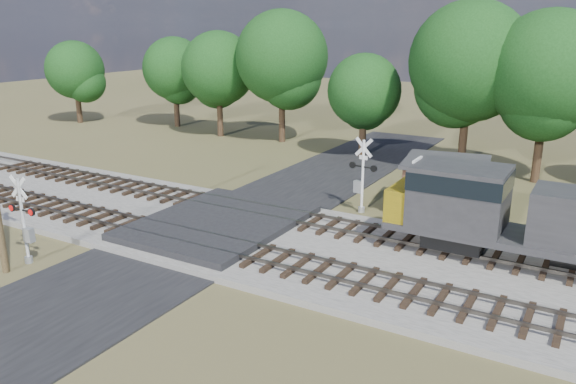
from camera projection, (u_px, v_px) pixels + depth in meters
The scene contains 10 objects.
ground at pixel (213, 233), 28.17m from camera, with size 160.00×160.00×0.00m, color #4A4B28.
ballast_bed at pixel (409, 269), 23.73m from camera, with size 140.00×10.00×0.30m, color gray.
road at pixel (213, 233), 28.16m from camera, with size 7.00×60.00×0.08m, color black.
crossing_panel at pixel (219, 225), 28.49m from camera, with size 7.00×9.00×0.62m, color #262628.
track_near at pixel (242, 251), 24.89m from camera, with size 140.00×2.60×0.33m.
track_far at pixel (297, 219), 29.03m from camera, with size 140.00×2.60×0.33m.
crossing_signal_near at pixel (25, 228), 24.21m from camera, with size 1.60×0.35×3.97m.
crossing_signal_far at pixel (361, 182), 30.93m from camera, with size 1.70×0.40×4.23m.
equipment_shed at pixel (445, 187), 30.80m from camera, with size 5.06×5.06×3.02m.
treeline at pixel (478, 77), 38.71m from camera, with size 85.70×11.49×11.78m.
Camera 1 is at (16.50, -20.93, 10.07)m, focal length 35.00 mm.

